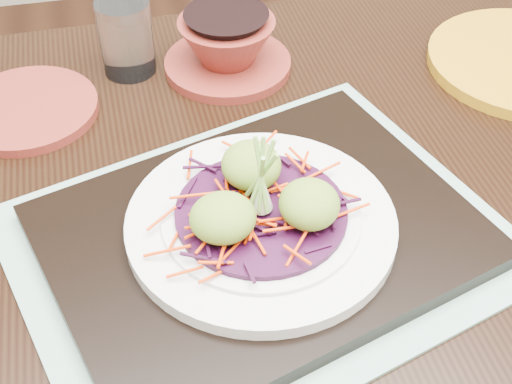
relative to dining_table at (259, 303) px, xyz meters
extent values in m
cube|color=black|center=(0.00, 0.00, 0.08)|extent=(1.25, 0.84, 0.04)
cube|color=gray|center=(0.00, -0.01, 0.10)|extent=(0.50, 0.44, 0.00)
cube|color=black|center=(0.00, -0.01, 0.11)|extent=(0.43, 0.37, 0.02)
cylinder|color=silver|center=(0.00, -0.01, 0.13)|extent=(0.24, 0.24, 0.01)
cylinder|color=silver|center=(0.00, -0.01, 0.14)|extent=(0.17, 0.17, 0.01)
cylinder|color=#310929|center=(0.00, -0.01, 0.14)|extent=(0.15, 0.15, 0.01)
ellipsoid|color=olive|center=(-0.04, -0.03, 0.16)|extent=(0.06, 0.06, 0.04)
ellipsoid|color=olive|center=(0.03, -0.03, 0.16)|extent=(0.06, 0.06, 0.04)
ellipsoid|color=olive|center=(0.00, 0.03, 0.16)|extent=(0.06, 0.06, 0.04)
cylinder|color=maroon|center=(-0.21, 0.23, 0.11)|extent=(0.20, 0.20, 0.01)
cylinder|color=white|center=(-0.09, 0.29, 0.15)|extent=(0.07, 0.07, 0.09)
cylinder|color=maroon|center=(0.02, 0.27, 0.11)|extent=(0.16, 0.16, 0.01)
camera|label=1|loc=(-0.10, -0.43, 0.58)|focal=50.00mm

